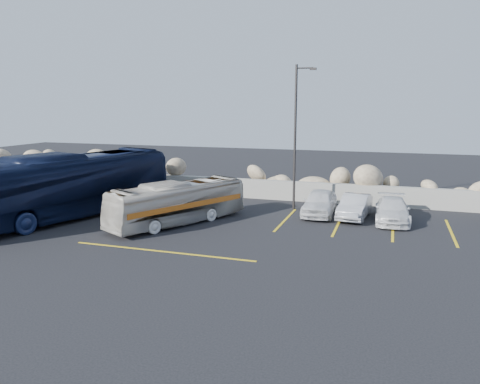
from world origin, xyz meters
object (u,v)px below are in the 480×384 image
(tour_coach, at_px, (67,186))
(lamppost, at_px, (296,134))
(car_c, at_px, (392,210))
(car_b, at_px, (355,206))
(vintage_bus, at_px, (178,203))
(car_a, at_px, (320,202))

(tour_coach, bearing_deg, lamppost, 42.91)
(car_c, bearing_deg, lamppost, 164.94)
(tour_coach, xyz_separation_m, car_b, (14.38, 4.58, -1.09))
(tour_coach, bearing_deg, car_b, 33.76)
(vintage_bus, xyz_separation_m, car_c, (10.18, 3.74, -0.47))
(tour_coach, xyz_separation_m, car_a, (12.52, 4.70, -1.02))
(vintage_bus, distance_m, tour_coach, 6.15)
(vintage_bus, xyz_separation_m, car_a, (6.44, 4.08, -0.37))
(car_a, relative_size, car_c, 0.98)
(vintage_bus, distance_m, car_b, 9.20)
(lamppost, relative_size, car_b, 2.15)
(tour_coach, height_order, car_b, tour_coach)
(car_b, distance_m, car_c, 1.89)
(lamppost, bearing_deg, car_a, -28.82)
(car_a, xyz_separation_m, car_b, (1.86, -0.12, -0.07))
(tour_coach, relative_size, car_b, 3.28)
(car_b, bearing_deg, vintage_bus, -148.90)
(car_c, bearing_deg, car_b, 170.97)
(lamppost, relative_size, car_c, 1.96)
(car_a, distance_m, car_b, 1.86)
(lamppost, height_order, car_b, lamppost)
(vintage_bus, distance_m, car_c, 10.85)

